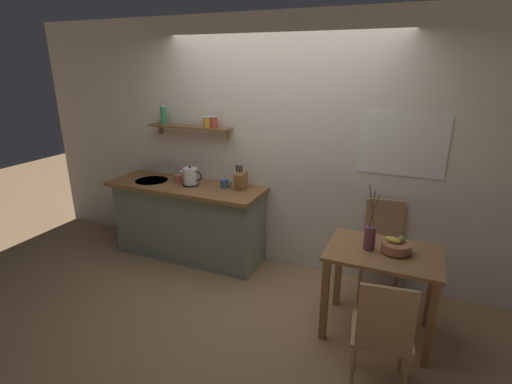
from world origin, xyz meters
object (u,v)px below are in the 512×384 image
object	(u,v)px
dining_chair_far	(382,245)
twig_vase	(370,237)
dining_table	(382,267)
knife_block	(241,180)
coffee_mug_spare	(225,184)
electric_kettle	(191,177)
fruit_bowl	(396,246)
dining_chair_near	(382,332)
coffee_mug_by_sink	(178,179)

from	to	relation	value
dining_chair_far	twig_vase	distance (m)	0.75
dining_table	twig_vase	xyz separation A→B (m)	(-0.12, -0.01, 0.25)
dining_table	knife_block	world-z (taller)	knife_block
dining_table	knife_block	distance (m)	1.75
twig_vase	coffee_mug_spare	bearing A→B (deg)	159.61
electric_kettle	dining_chair_far	bearing A→B (deg)	3.20
knife_block	fruit_bowl	bearing A→B (deg)	-20.07
dining_table	dining_chair_near	distance (m)	0.70
fruit_bowl	coffee_mug_by_sink	distance (m)	2.50
knife_block	electric_kettle	bearing A→B (deg)	-170.31
dining_chair_far	dining_chair_near	bearing A→B (deg)	-83.40
dining_table	fruit_bowl	size ratio (longest dim) A/B	3.89
twig_vase	coffee_mug_by_sink	bearing A→B (deg)	165.73
electric_kettle	coffee_mug_spare	distance (m)	0.40
knife_block	coffee_mug_by_sink	xyz separation A→B (m)	(-0.77, -0.07, -0.06)
dining_chair_near	twig_vase	xyz separation A→B (m)	(-0.21, 0.68, 0.36)
twig_vase	coffee_mug_spare	size ratio (longest dim) A/B	4.20
electric_kettle	fruit_bowl	bearing A→B (deg)	-12.81
knife_block	coffee_mug_by_sink	world-z (taller)	knife_block
coffee_mug_spare	twig_vase	bearing A→B (deg)	-20.39
dining_chair_near	coffee_mug_by_sink	size ratio (longest dim) A/B	7.48
coffee_mug_by_sink	dining_chair_far	bearing A→B (deg)	2.17
knife_block	dining_chair_near	bearing A→B (deg)	-38.09
dining_table	coffee_mug_by_sink	size ratio (longest dim) A/B	7.27
dining_chair_far	twig_vase	xyz separation A→B (m)	(-0.06, -0.65, 0.36)
dining_chair_near	electric_kettle	size ratio (longest dim) A/B	3.49
fruit_bowl	coffee_mug_spare	xyz separation A→B (m)	(-1.85, 0.59, 0.12)
dining_chair_near	electric_kettle	world-z (taller)	electric_kettle
twig_vase	knife_block	distance (m)	1.60
twig_vase	knife_block	bearing A→B (deg)	156.52
electric_kettle	knife_block	xyz separation A→B (m)	(0.58, 0.10, 0.01)
dining_chair_near	coffee_mug_spare	xyz separation A→B (m)	(-1.86, 1.29, 0.43)
twig_vase	electric_kettle	distance (m)	2.11
dining_table	knife_block	bearing A→B (deg)	158.39
dining_table	coffee_mug_by_sink	world-z (taller)	coffee_mug_by_sink
electric_kettle	dining_table	bearing A→B (deg)	-13.74
twig_vase	dining_chair_far	bearing A→B (deg)	84.95
electric_kettle	twig_vase	bearing A→B (deg)	-14.73
coffee_mug_by_sink	coffee_mug_spare	xyz separation A→B (m)	(0.58, 0.05, 0.00)
dining_table	fruit_bowl	world-z (taller)	fruit_bowl
dining_table	coffee_mug_spare	xyz separation A→B (m)	(-1.77, 0.61, 0.32)
dining_table	dining_chair_far	distance (m)	0.66
dining_chair_far	knife_block	xyz separation A→B (m)	(-1.52, -0.02, 0.49)
dining_chair_near	twig_vase	distance (m)	0.80
dining_chair_near	dining_chair_far	distance (m)	1.34
electric_kettle	knife_block	bearing A→B (deg)	9.69
electric_kettle	coffee_mug_spare	bearing A→B (deg)	11.00
electric_kettle	coffee_mug_by_sink	xyz separation A→B (m)	(-0.19, 0.03, -0.05)
dining_table	fruit_bowl	bearing A→B (deg)	12.42
dining_chair_near	coffee_mug_spare	size ratio (longest dim) A/B	7.11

